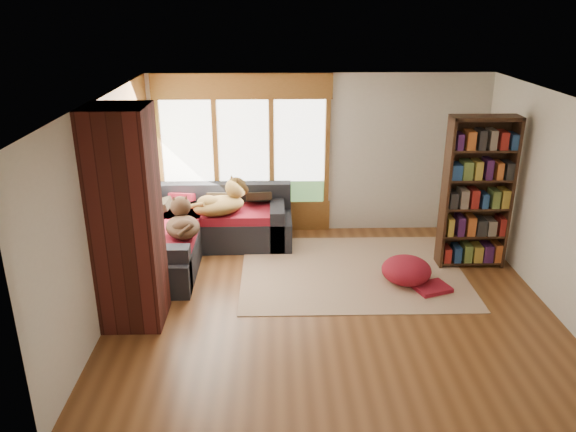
# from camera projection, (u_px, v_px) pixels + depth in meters

# --- Properties ---
(floor) EXTENTS (5.50, 5.50, 0.00)m
(floor) POSITION_uv_depth(u_px,v_px,m) (331.00, 302.00, 7.24)
(floor) COLOR brown
(floor) RESTS_ON ground
(ceiling) EXTENTS (5.50, 5.50, 0.00)m
(ceiling) POSITION_uv_depth(u_px,v_px,m) (337.00, 99.00, 6.31)
(ceiling) COLOR white
(wall_back) EXTENTS (5.50, 0.04, 2.60)m
(wall_back) POSITION_uv_depth(u_px,v_px,m) (318.00, 155.00, 9.11)
(wall_back) COLOR silver
(wall_back) RESTS_ON ground
(wall_front) EXTENTS (5.50, 0.04, 2.60)m
(wall_front) POSITION_uv_depth(u_px,v_px,m) (366.00, 316.00, 4.44)
(wall_front) COLOR silver
(wall_front) RESTS_ON ground
(wall_left) EXTENTS (0.04, 5.00, 2.60)m
(wall_left) POSITION_uv_depth(u_px,v_px,m) (104.00, 210.00, 6.71)
(wall_left) COLOR silver
(wall_left) RESTS_ON ground
(wall_right) EXTENTS (0.04, 5.00, 2.60)m
(wall_right) POSITION_uv_depth(u_px,v_px,m) (558.00, 205.00, 6.84)
(wall_right) COLOR silver
(wall_right) RESTS_ON ground
(windows_back) EXTENTS (2.82, 0.10, 1.90)m
(windows_back) POSITION_uv_depth(u_px,v_px,m) (244.00, 152.00, 9.03)
(windows_back) COLOR brown
(windows_back) RESTS_ON wall_back
(windows_left) EXTENTS (0.10, 2.62, 1.90)m
(windows_left) POSITION_uv_depth(u_px,v_px,m) (130.00, 176.00, 7.81)
(windows_left) COLOR brown
(windows_left) RESTS_ON wall_left
(roller_blind) EXTENTS (0.03, 0.72, 0.90)m
(roller_blind) POSITION_uv_depth(u_px,v_px,m) (143.00, 135.00, 8.44)
(roller_blind) COLOR #64874E
(roller_blind) RESTS_ON wall_left
(brick_chimney) EXTENTS (0.70, 0.70, 2.60)m
(brick_chimney) POSITION_uv_depth(u_px,v_px,m) (127.00, 220.00, 6.39)
(brick_chimney) COLOR #471914
(brick_chimney) RESTS_ON ground
(sectional_sofa) EXTENTS (2.20, 2.20, 0.80)m
(sectional_sofa) POSITION_uv_depth(u_px,v_px,m) (194.00, 231.00, 8.67)
(sectional_sofa) COLOR black
(sectional_sofa) RESTS_ON ground
(area_rug) EXTENTS (3.16, 2.42, 0.01)m
(area_rug) POSITION_uv_depth(u_px,v_px,m) (352.00, 271.00, 8.05)
(area_rug) COLOR beige
(area_rug) RESTS_ON ground
(bookshelf) EXTENTS (0.94, 0.31, 2.20)m
(bookshelf) POSITION_uv_depth(u_px,v_px,m) (477.00, 194.00, 7.89)
(bookshelf) COLOR #361F12
(bookshelf) RESTS_ON ground
(pouf) EXTENTS (0.86, 0.86, 0.37)m
(pouf) POSITION_uv_depth(u_px,v_px,m) (406.00, 269.00, 7.68)
(pouf) COLOR maroon
(pouf) RESTS_ON area_rug
(dog_tan) EXTENTS (0.95, 0.84, 0.47)m
(dog_tan) POSITION_uv_depth(u_px,v_px,m) (223.00, 203.00, 8.51)
(dog_tan) COLOR brown
(dog_tan) RESTS_ON sectional_sofa
(dog_brindle) EXTENTS (0.61, 0.83, 0.42)m
(dog_brindle) POSITION_uv_depth(u_px,v_px,m) (182.00, 224.00, 7.78)
(dog_brindle) COLOR black
(dog_brindle) RESTS_ON sectional_sofa
(throw_pillows) EXTENTS (1.98, 1.68, 0.45)m
(throw_pillows) POSITION_uv_depth(u_px,v_px,m) (196.00, 201.00, 8.65)
(throw_pillows) COLOR black
(throw_pillows) RESTS_ON sectional_sofa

